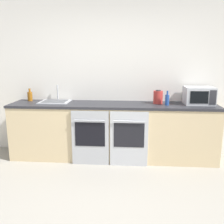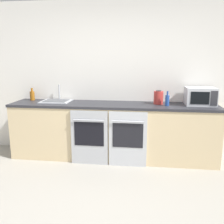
{
  "view_description": "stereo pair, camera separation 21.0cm",
  "coord_description": "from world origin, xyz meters",
  "px_view_note": "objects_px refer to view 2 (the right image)",
  "views": [
    {
      "loc": [
        0.3,
        -2.23,
        1.65
      ],
      "look_at": [
        -0.01,
        1.76,
        0.79
      ],
      "focal_mm": 40.0,
      "sensor_mm": 36.0,
      "label": 1
    },
    {
      "loc": [
        0.51,
        -2.21,
        1.65
      ],
      "look_at": [
        -0.01,
        1.76,
        0.79
      ],
      "focal_mm": 40.0,
      "sensor_mm": 36.0,
      "label": 2
    }
  ],
  "objects_px": {
    "sink": "(56,101)",
    "bottle_amber": "(32,95)",
    "oven_left": "(89,137)",
    "microwave": "(200,96)",
    "kettle": "(158,98)",
    "bottle_blue": "(167,100)",
    "oven_right": "(128,139)"
  },
  "relations": [
    {
      "from": "sink",
      "to": "bottle_amber",
      "type": "bearing_deg",
      "value": 169.59
    },
    {
      "from": "oven_left",
      "to": "microwave",
      "type": "bearing_deg",
      "value": 13.52
    },
    {
      "from": "sink",
      "to": "kettle",
      "type": "bearing_deg",
      "value": -0.34
    },
    {
      "from": "bottle_amber",
      "to": "sink",
      "type": "height_order",
      "value": "sink"
    },
    {
      "from": "bottle_blue",
      "to": "kettle",
      "type": "distance_m",
      "value": 0.18
    },
    {
      "from": "oven_right",
      "to": "bottle_blue",
      "type": "relative_size",
      "value": 3.79
    },
    {
      "from": "bottle_blue",
      "to": "sink",
      "type": "bearing_deg",
      "value": 175.69
    },
    {
      "from": "bottle_blue",
      "to": "oven_right",
      "type": "bearing_deg",
      "value": -155.29
    },
    {
      "from": "oven_right",
      "to": "bottle_blue",
      "type": "height_order",
      "value": "bottle_blue"
    },
    {
      "from": "microwave",
      "to": "bottle_blue",
      "type": "xyz_separation_m",
      "value": [
        -0.52,
        -0.14,
        -0.05
      ]
    },
    {
      "from": "bottle_blue",
      "to": "sink",
      "type": "xyz_separation_m",
      "value": [
        -1.85,
        0.14,
        -0.08
      ]
    },
    {
      "from": "microwave",
      "to": "bottle_blue",
      "type": "bearing_deg",
      "value": -164.92
    },
    {
      "from": "oven_left",
      "to": "bottle_amber",
      "type": "xyz_separation_m",
      "value": [
        -1.13,
        0.5,
        0.57
      ]
    },
    {
      "from": "oven_right",
      "to": "bottle_blue",
      "type": "bearing_deg",
      "value": 24.71
    },
    {
      "from": "bottle_blue",
      "to": "sink",
      "type": "height_order",
      "value": "sink"
    },
    {
      "from": "bottle_blue",
      "to": "kettle",
      "type": "height_order",
      "value": "bottle_blue"
    },
    {
      "from": "oven_right",
      "to": "kettle",
      "type": "bearing_deg",
      "value": 41.04
    },
    {
      "from": "microwave",
      "to": "kettle",
      "type": "bearing_deg",
      "value": -179.04
    },
    {
      "from": "sink",
      "to": "bottle_blue",
      "type": "bearing_deg",
      "value": -4.31
    },
    {
      "from": "oven_left",
      "to": "kettle",
      "type": "relative_size",
      "value": 3.9
    },
    {
      "from": "bottle_amber",
      "to": "sink",
      "type": "xyz_separation_m",
      "value": [
        0.47,
        -0.09,
        -0.07
      ]
    },
    {
      "from": "microwave",
      "to": "kettle",
      "type": "height_order",
      "value": "microwave"
    },
    {
      "from": "microwave",
      "to": "kettle",
      "type": "xyz_separation_m",
      "value": [
        -0.65,
        -0.01,
        -0.03
      ]
    },
    {
      "from": "microwave",
      "to": "bottle_blue",
      "type": "distance_m",
      "value": 0.54
    },
    {
      "from": "oven_right",
      "to": "bottle_blue",
      "type": "distance_m",
      "value": 0.86
    },
    {
      "from": "microwave",
      "to": "oven_left",
      "type": "bearing_deg",
      "value": -166.48
    },
    {
      "from": "oven_left",
      "to": "bottle_blue",
      "type": "distance_m",
      "value": 1.35
    },
    {
      "from": "bottle_amber",
      "to": "oven_left",
      "type": "bearing_deg",
      "value": -23.75
    },
    {
      "from": "kettle",
      "to": "bottle_blue",
      "type": "bearing_deg",
      "value": -44.99
    },
    {
      "from": "oven_left",
      "to": "bottle_amber",
      "type": "distance_m",
      "value": 1.36
    },
    {
      "from": "bottle_amber",
      "to": "kettle",
      "type": "xyz_separation_m",
      "value": [
        2.19,
        -0.1,
        0.02
      ]
    },
    {
      "from": "oven_right",
      "to": "bottle_blue",
      "type": "xyz_separation_m",
      "value": [
        0.59,
        0.27,
        0.57
      ]
    }
  ]
}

